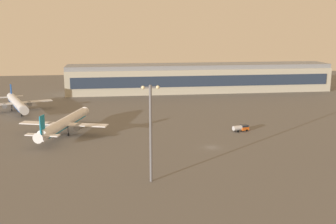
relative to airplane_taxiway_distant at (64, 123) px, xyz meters
The scene contains 6 objects.
ground_plane 54.74m from the airplane_taxiway_distant, 25.13° to the right, with size 416.00×416.00×0.00m, color #605E5B.
terminal_building 114.07m from the airplane_taxiway_distant, 52.47° to the left, with size 155.75×22.40×16.40m.
airplane_taxiway_distant is the anchor object (origin of this frame).
airplane_near_gate 51.33m from the airplane_taxiway_distant, 120.54° to the left, with size 31.31×39.74×10.58m.
fuel_truck 65.44m from the airplane_taxiway_distant, ahead, with size 6.64×3.88×2.35m.
apron_light_central 57.76m from the airplane_taxiway_distant, 61.63° to the right, with size 4.80×0.90×24.87m.
Camera 1 is at (-31.41, -125.42, 39.24)m, focal length 43.84 mm.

